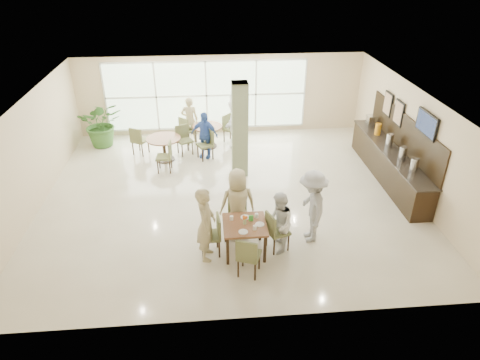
{
  "coord_description": "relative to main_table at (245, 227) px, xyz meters",
  "views": [
    {
      "loc": [
        -0.57,
        -10.17,
        6.1
      ],
      "look_at": [
        0.2,
        -1.2,
        1.1
      ],
      "focal_mm": 32.0,
      "sensor_mm": 36.0,
      "label": 1
    }
  ],
  "objects": [
    {
      "name": "teen_right",
      "position": [
        0.75,
        -0.0,
        0.07
      ],
      "size": [
        0.59,
        0.74,
        1.46
      ],
      "primitive_type": "imported",
      "rotation": [
        0.0,
        0.0,
        -1.62
      ],
      "color": "white",
      "rests_on": "ground"
    },
    {
      "name": "teen_left",
      "position": [
        -0.84,
        -0.1,
        0.21
      ],
      "size": [
        0.47,
        0.67,
        1.73
      ],
      "primitive_type": "imported",
      "rotation": [
        0.0,
        0.0,
        1.48
      ],
      "color": "tan",
      "rests_on": "ground"
    },
    {
      "name": "framed_art_a",
      "position": [
        4.76,
        3.54,
        1.19
      ],
      "size": [
        0.05,
        0.55,
        0.7
      ],
      "color": "black",
      "rests_on": "ground"
    },
    {
      "name": "round_table_right",
      "position": [
        -0.7,
        5.79,
        -0.1
      ],
      "size": [
        1.0,
        1.0,
        0.75
      ],
      "color": "brown",
      "rests_on": "ground"
    },
    {
      "name": "adult_a",
      "position": [
        -0.81,
        4.99,
        0.1
      ],
      "size": [
        1.02,
        0.8,
        1.52
      ],
      "primitive_type": "imported",
      "rotation": [
        0.0,
        0.0,
        -0.38
      ],
      "color": "#3E63BA",
      "rests_on": "ground"
    },
    {
      "name": "chairs_main_table",
      "position": [
        -0.01,
        0.01,
        -0.18
      ],
      "size": [
        2.05,
        1.98,
        0.95
      ],
      "color": "#5E6839",
      "rests_on": "ground"
    },
    {
      "name": "round_table_left",
      "position": [
        -2.1,
        4.88,
        -0.09
      ],
      "size": [
        1.08,
        1.08,
        0.75
      ],
      "color": "brown",
      "rests_on": "ground"
    },
    {
      "name": "room_shell",
      "position": [
        -0.19,
        2.54,
        1.05
      ],
      "size": [
        10.0,
        10.0,
        10.0
      ],
      "color": "white",
      "rests_on": "ground"
    },
    {
      "name": "chairs_table_left",
      "position": [
        -2.14,
        4.92,
        -0.18
      ],
      "size": [
        2.06,
        1.86,
        0.95
      ],
      "color": "#5E6839",
      "rests_on": "ground"
    },
    {
      "name": "chairs_table_right",
      "position": [
        -0.68,
        5.72,
        -0.18
      ],
      "size": [
        2.12,
        1.93,
        0.95
      ],
      "color": "#5E6839",
      "rests_on": "ground"
    },
    {
      "name": "column",
      "position": [
        0.21,
        3.74,
        0.74
      ],
      "size": [
        0.45,
        0.45,
        2.8
      ],
      "primitive_type": "cube",
      "color": "#5C6949",
      "rests_on": "ground"
    },
    {
      "name": "teen_standing",
      "position": [
        1.56,
        0.35,
        0.23
      ],
      "size": [
        0.67,
        1.15,
        1.77
      ],
      "primitive_type": "imported",
      "rotation": [
        0.0,
        0.0,
        -1.58
      ],
      "color": "#A6A6A8",
      "rests_on": "ground"
    },
    {
      "name": "adult_standing",
      "position": [
        -1.29,
        6.25,
        0.15
      ],
      "size": [
        0.59,
        0.4,
        1.6
      ],
      "primitive_type": "imported",
      "rotation": [
        0.0,
        0.0,
        3.11
      ],
      "color": "tan",
      "rests_on": "ground"
    },
    {
      "name": "buffet_counter",
      "position": [
        4.51,
        3.05,
        -0.1
      ],
      "size": [
        0.64,
        4.7,
        1.95
      ],
      "color": "black",
      "rests_on": "ground"
    },
    {
      "name": "main_table",
      "position": [
        0.0,
        0.0,
        0.0
      ],
      "size": [
        0.95,
        0.95,
        0.75
      ],
      "color": "brown",
      "rests_on": "ground"
    },
    {
      "name": "potted_plant",
      "position": [
        -4.24,
        6.21,
        0.13
      ],
      "size": [
        1.61,
        1.61,
        1.58
      ],
      "primitive_type": "imported",
      "rotation": [
        0.0,
        0.0,
        0.14
      ],
      "color": "#376729",
      "rests_on": "ground"
    },
    {
      "name": "framed_art_b",
      "position": [
        4.76,
        4.34,
        1.19
      ],
      "size": [
        0.05,
        0.55,
        0.7
      ],
      "color": "black",
      "rests_on": "ground"
    },
    {
      "name": "window_bank",
      "position": [
        -0.69,
        7.0,
        0.74
      ],
      "size": [
        7.0,
        0.04,
        7.0
      ],
      "color": "silver",
      "rests_on": "ground"
    },
    {
      "name": "tabletop_clutter",
      "position": [
        0.06,
        0.01,
        0.15
      ],
      "size": [
        0.74,
        0.74,
        0.21
      ],
      "color": "white",
      "rests_on": "main_table"
    },
    {
      "name": "wall_tv",
      "position": [
        4.75,
        1.94,
        1.49
      ],
      "size": [
        0.06,
        1.0,
        0.58
      ],
      "color": "black",
      "rests_on": "ground"
    },
    {
      "name": "ground",
      "position": [
        -0.19,
        2.54,
        -0.66
      ],
      "size": [
        10.0,
        10.0,
        0.0
      ],
      "primitive_type": "plane",
      "color": "beige",
      "rests_on": "ground"
    },
    {
      "name": "adult_b",
      "position": [
        0.25,
        5.85,
        0.24
      ],
      "size": [
        0.98,
        1.75,
        1.79
      ],
      "primitive_type": "imported",
      "rotation": [
        0.0,
        0.0,
        -1.74
      ],
      "color": "white",
      "rests_on": "ground"
    },
    {
      "name": "teen_far",
      "position": [
        -0.1,
        0.67,
        0.2
      ],
      "size": [
        0.89,
        0.56,
        1.72
      ],
      "primitive_type": "imported",
      "rotation": [
        0.0,
        0.0,
        3.27
      ],
      "color": "tan",
      "rests_on": "ground"
    }
  ]
}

